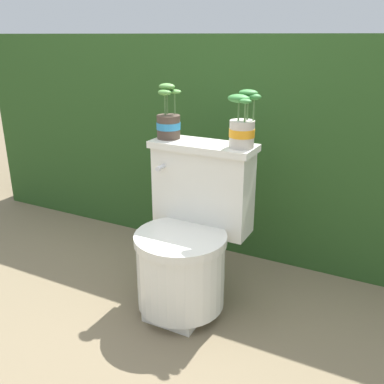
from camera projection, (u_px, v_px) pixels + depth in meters
name	position (u px, v px, depth m)	size (l,w,h in m)	color
ground_plane	(159.00, 308.00, 1.95)	(12.00, 12.00, 0.00)	#75664C
hedge_backdrop	(253.00, 132.00, 2.73)	(3.35, 1.04, 1.18)	#284C1E
toilet	(189.00, 240.00, 1.89)	(0.47, 0.50, 0.73)	silver
potted_plant_left	(168.00, 121.00, 1.91)	(0.11, 0.12, 0.24)	#47382D
potted_plant_midleft	(242.00, 126.00, 1.75)	(0.13, 0.11, 0.24)	beige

